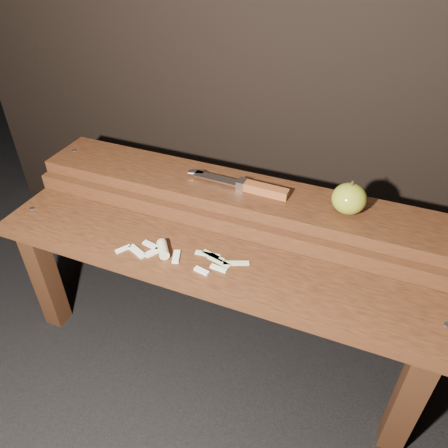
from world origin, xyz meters
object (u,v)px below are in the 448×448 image
at_px(bench_front_tier, 206,280).
at_px(apple, 349,199).
at_px(bench_rear_tier, 238,213).
at_px(knife, 253,187).

height_order(bench_front_tier, apple, apple).
relative_size(bench_front_tier, apple, 13.19).
bearing_deg(bench_rear_tier, bench_front_tier, -90.00).
xyz_separation_m(bench_front_tier, knife, (0.04, 0.23, 0.16)).
height_order(bench_rear_tier, knife, knife).
bearing_deg(apple, knife, -179.69).
xyz_separation_m(apple, knife, (-0.26, -0.00, -0.03)).
bearing_deg(bench_rear_tier, knife, 4.12).
distance_m(apple, knife, 0.26).
relative_size(bench_rear_tier, knife, 3.97).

